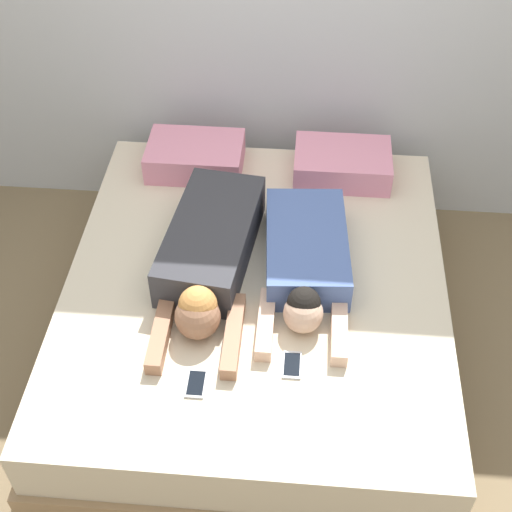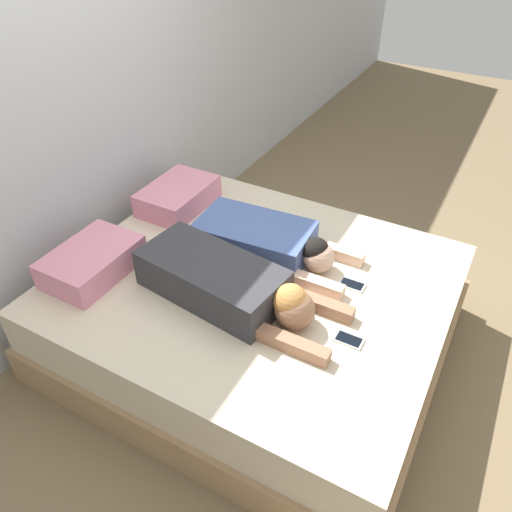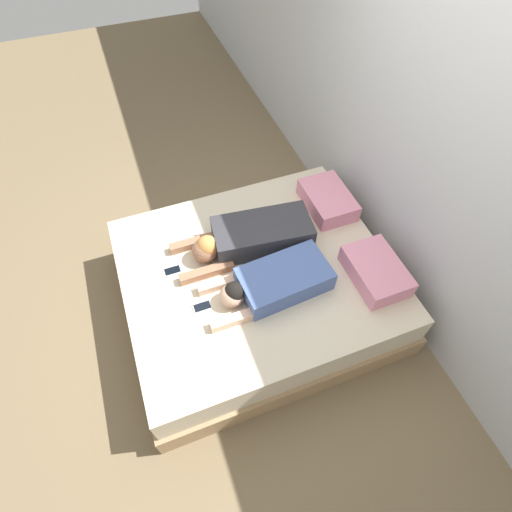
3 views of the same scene
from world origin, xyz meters
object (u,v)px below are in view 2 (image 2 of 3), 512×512
at_px(bed, 256,311).
at_px(pillow_head_left, 92,261).
at_px(cell_phone_left, 349,340).
at_px(cell_phone_right, 352,285).
at_px(person_right, 268,241).
at_px(pillow_head_right, 178,196).
at_px(person_left, 229,284).

relative_size(bed, pillow_head_left, 4.07).
xyz_separation_m(cell_phone_left, cell_phone_right, (0.39, 0.13, 0.00)).
height_order(person_right, cell_phone_right, person_right).
relative_size(pillow_head_right, person_right, 0.54).
xyz_separation_m(pillow_head_right, person_right, (-0.17, -0.77, 0.01)).
height_order(person_left, person_right, person_left).
height_order(bed, pillow_head_right, pillow_head_right).
distance_m(person_left, person_right, 0.45).
distance_m(pillow_head_left, person_right, 1.00).
bearing_deg(cell_phone_left, cell_phone_right, 18.08).
relative_size(pillow_head_right, cell_phone_left, 3.69).
height_order(pillow_head_right, cell_phone_right, pillow_head_right).
xyz_separation_m(pillow_head_right, person_left, (-0.63, -0.79, 0.03)).
xyz_separation_m(pillow_head_left, person_left, (0.18, -0.79, 0.03)).
bearing_deg(bed, pillow_head_right, 63.77).
bearing_deg(cell_phone_left, pillow_head_left, 98.13).
xyz_separation_m(pillow_head_left, pillow_head_right, (0.81, 0.00, 0.00)).
bearing_deg(bed, cell_phone_right, -68.53).
xyz_separation_m(bed, cell_phone_right, (0.19, -0.49, 0.27)).
height_order(bed, cell_phone_left, cell_phone_left).
bearing_deg(cell_phone_right, person_left, 128.57).
relative_size(pillow_head_left, cell_phone_right, 3.69).
distance_m(person_left, cell_phone_right, 0.68).
bearing_deg(pillow_head_right, person_left, -128.64).
height_order(pillow_head_left, cell_phone_left, pillow_head_left).
relative_size(cell_phone_left, cell_phone_right, 1.00).
bearing_deg(person_left, bed, -8.23).
distance_m(pillow_head_left, pillow_head_right, 0.81).
distance_m(pillow_head_right, person_left, 1.01).
relative_size(bed, cell_phone_right, 15.03).
relative_size(person_left, person_right, 1.18).
xyz_separation_m(pillow_head_right, cell_phone_left, (-0.60, -1.44, -0.07)).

